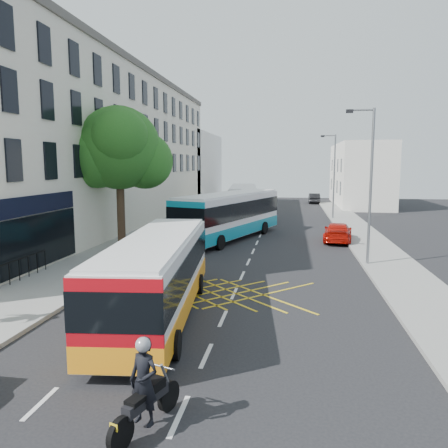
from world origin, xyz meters
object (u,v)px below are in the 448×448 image
at_px(red_hatchback, 338,232).
at_px(distant_car_grey, 259,200).
at_px(street_tree, 119,149).
at_px(bus_far, 243,201).
at_px(motorbike, 145,387).
at_px(parked_car_silver, 118,274).
at_px(lamp_near, 369,178).
at_px(lamp_far, 333,172).
at_px(distant_car_dark, 314,198).
at_px(bus_near, 158,275).
at_px(bus_mid, 230,215).

height_order(red_hatchback, distant_car_grey, distant_car_grey).
bearing_deg(street_tree, bus_far, 70.24).
relative_size(motorbike, red_hatchback, 0.47).
xyz_separation_m(street_tree, parked_car_silver, (3.61, -9.32, -5.55)).
relative_size(red_hatchback, distant_car_grey, 0.84).
bearing_deg(lamp_near, lamp_far, 90.00).
bearing_deg(distant_car_dark, motorbike, 83.44).
xyz_separation_m(bus_near, red_hatchback, (7.78, 16.45, -0.84)).
distance_m(lamp_near, red_hatchback, 8.36).
xyz_separation_m(bus_mid, distant_car_dark, (7.44, 30.66, -1.06)).
bearing_deg(distant_car_grey, motorbike, -81.00).
distance_m(bus_mid, parked_car_silver, 13.96).
height_order(street_tree, red_hatchback, street_tree).
height_order(bus_far, distant_car_grey, bus_far).
xyz_separation_m(street_tree, bus_far, (6.02, 16.77, -4.61)).
bearing_deg(street_tree, lamp_near, -11.40).
distance_m(street_tree, distant_car_dark, 38.04).
relative_size(bus_far, red_hatchback, 2.54).
bearing_deg(bus_mid, distant_car_grey, 108.59).
bearing_deg(bus_near, parked_car_silver, 127.53).
relative_size(street_tree, distant_car_dark, 2.12).
relative_size(lamp_near, bus_near, 0.77).
distance_m(bus_near, bus_far, 28.86).
relative_size(street_tree, lamp_far, 1.10).
bearing_deg(bus_mid, distant_car_dark, 95.45).
bearing_deg(parked_car_silver, red_hatchback, 59.79).
relative_size(street_tree, lamp_near, 1.10).
relative_size(parked_car_silver, red_hatchback, 0.99).
height_order(bus_near, red_hatchback, bus_near).
xyz_separation_m(bus_far, distant_car_grey, (0.63, 13.42, -0.94)).
bearing_deg(parked_car_silver, bus_mid, 85.36).
xyz_separation_m(lamp_near, bus_far, (-8.68, 19.74, -2.93)).
distance_m(bus_near, distant_car_grey, 42.29).
height_order(lamp_near, bus_far, lamp_near).
relative_size(bus_mid, distant_car_grey, 2.23).
relative_size(street_tree, parked_car_silver, 1.94).
bearing_deg(distant_car_grey, street_tree, -94.97).
height_order(bus_near, distant_car_dark, bus_near).
height_order(parked_car_silver, distant_car_grey, distant_car_grey).
bearing_deg(motorbike, bus_mid, 113.02).
bearing_deg(bus_near, motorbike, -80.74).
height_order(red_hatchback, distant_car_dark, distant_car_dark).
xyz_separation_m(bus_mid, red_hatchback, (7.58, 0.05, -1.08)).
bearing_deg(distant_car_dark, parked_car_silver, 76.69).
bearing_deg(bus_far, lamp_far, -3.88).
relative_size(lamp_near, red_hatchback, 1.76).
distance_m(street_tree, bus_far, 18.40).
relative_size(bus_mid, distant_car_dark, 2.89).
bearing_deg(bus_far, motorbike, -92.48).
distance_m(parked_car_silver, red_hatchback, 17.19).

